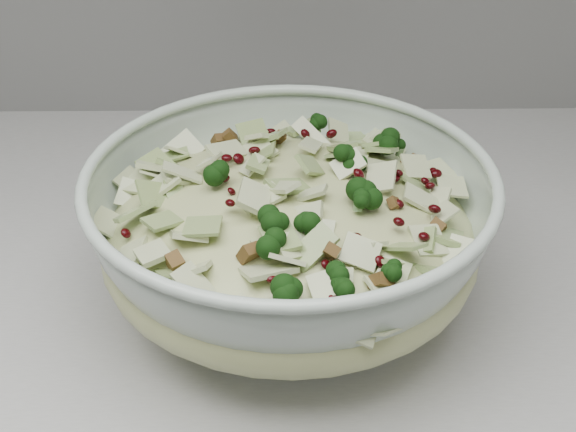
# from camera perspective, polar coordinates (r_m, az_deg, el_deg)

# --- Properties ---
(mixing_bowl) EXTENTS (0.35, 0.35, 0.13)m
(mixing_bowl) POSITION_cam_1_polar(r_m,az_deg,el_deg) (0.64, 0.13, -1.52)
(mixing_bowl) COLOR #B5C7B7
(mixing_bowl) RESTS_ON counter
(salad) EXTENTS (0.40, 0.40, 0.13)m
(salad) POSITION_cam_1_polar(r_m,az_deg,el_deg) (0.63, 0.13, 0.04)
(salad) COLOR beige
(salad) RESTS_ON mixing_bowl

